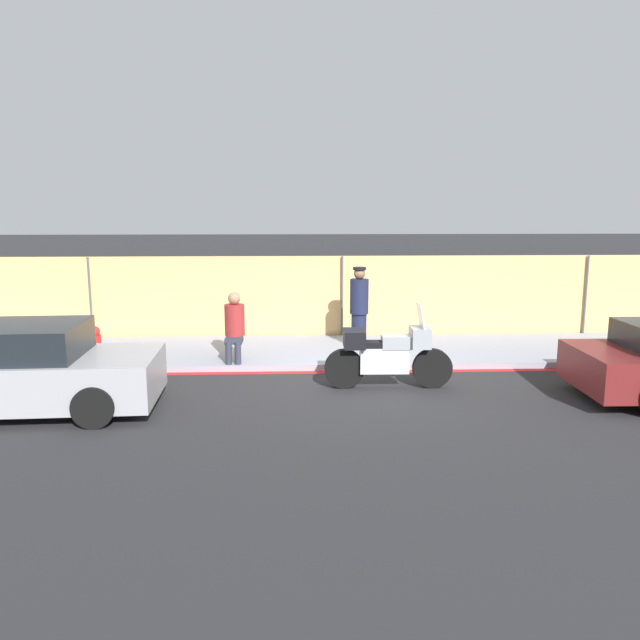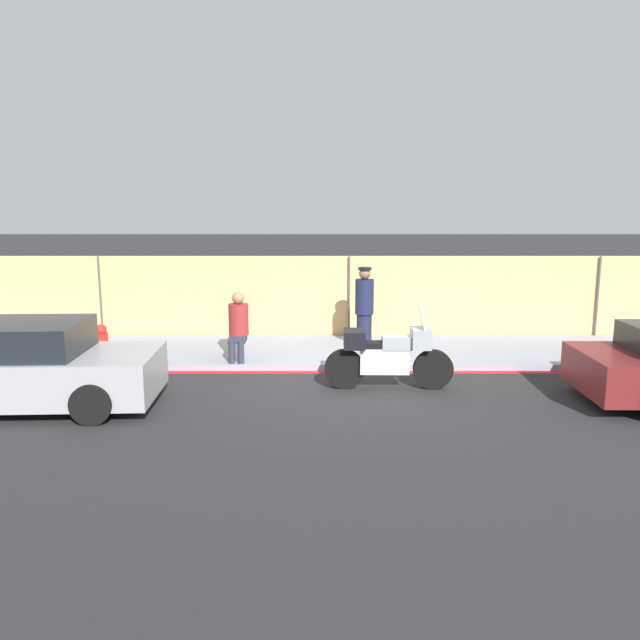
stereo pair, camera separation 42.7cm
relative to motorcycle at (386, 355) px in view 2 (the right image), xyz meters
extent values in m
plane|color=#262628|center=(-0.49, 0.29, -0.60)|extent=(120.00, 120.00, 0.00)
cube|color=#8E93A3|center=(-0.49, 2.53, -0.54)|extent=(42.72, 2.76, 0.12)
cube|color=red|center=(-0.49, 1.06, -0.59)|extent=(42.72, 0.18, 0.01)
cube|color=#E5B26B|center=(-0.49, 4.00, 0.39)|extent=(40.58, 0.08, 1.96)
cylinder|color=#4C4C51|center=(-6.24, 3.90, 0.39)|extent=(0.05, 0.05, 1.96)
cylinder|color=#4C4C51|center=(-0.49, 3.90, 0.39)|extent=(0.05, 0.05, 1.96)
cylinder|color=#4C4C51|center=(5.26, 3.90, 0.39)|extent=(0.05, 0.05, 1.96)
cylinder|color=black|center=(0.78, -0.02, -0.26)|extent=(0.69, 0.15, 0.68)
cylinder|color=black|center=(-0.74, 0.02, -0.26)|extent=(0.69, 0.15, 0.68)
cube|color=silver|center=(-0.06, 0.00, -0.10)|extent=(0.84, 0.30, 0.45)
cube|color=#999EA3|center=(0.16, 0.00, 0.21)|extent=(0.53, 0.32, 0.22)
cube|color=black|center=(-0.15, 0.00, 0.17)|extent=(0.61, 0.29, 0.10)
cube|color=#999EA3|center=(0.55, -0.01, 0.29)|extent=(0.33, 0.48, 0.34)
cube|color=silver|center=(0.55, -0.01, 0.67)|extent=(0.11, 0.42, 0.42)
cube|color=black|center=(-0.57, 0.01, 0.27)|extent=(0.37, 0.51, 0.30)
cylinder|color=#191E38|center=(-0.22, 2.63, -0.11)|extent=(0.32, 0.32, 0.73)
cylinder|color=#191E38|center=(-0.22, 2.63, 0.62)|extent=(0.39, 0.39, 0.73)
sphere|color=brown|center=(-0.22, 2.63, 1.11)|extent=(0.24, 0.24, 0.24)
cylinder|color=black|center=(-0.22, 2.63, 1.21)|extent=(0.28, 0.28, 0.05)
cylinder|color=#2D3342|center=(-2.85, 1.25, -0.26)|extent=(0.12, 0.12, 0.43)
cylinder|color=#2D3342|center=(-2.67, 1.25, -0.26)|extent=(0.12, 0.12, 0.43)
cube|color=#2D3342|center=(-2.76, 1.47, -0.05)|extent=(0.33, 0.43, 0.10)
cylinder|color=maroon|center=(-2.76, 1.68, 0.31)|extent=(0.39, 0.39, 0.61)
sphere|color=#A37556|center=(-2.76, 1.68, 0.73)|extent=(0.24, 0.24, 0.24)
cube|color=#9E9EA3|center=(-5.71, -1.02, -0.08)|extent=(4.07, 1.88, 0.69)
cube|color=black|center=(-5.91, -1.03, 0.51)|extent=(2.26, 1.60, 0.49)
cylinder|color=black|center=(-4.50, -0.16, -0.30)|extent=(0.61, 0.24, 0.60)
cylinder|color=black|center=(-4.44, -1.78, -0.30)|extent=(0.61, 0.24, 0.60)
cylinder|color=black|center=(3.85, -0.02, -0.25)|extent=(0.70, 0.23, 0.70)
cylinder|color=red|center=(-5.56, 1.91, -0.25)|extent=(0.25, 0.25, 0.46)
sphere|color=red|center=(-5.56, 1.91, 0.05)|extent=(0.23, 0.23, 0.23)
cylinder|color=red|center=(-5.56, 1.77, -0.22)|extent=(0.09, 0.10, 0.09)
camera|label=1|loc=(-1.58, -10.34, 2.49)|focal=35.00mm
camera|label=2|loc=(-1.16, -10.35, 2.49)|focal=35.00mm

